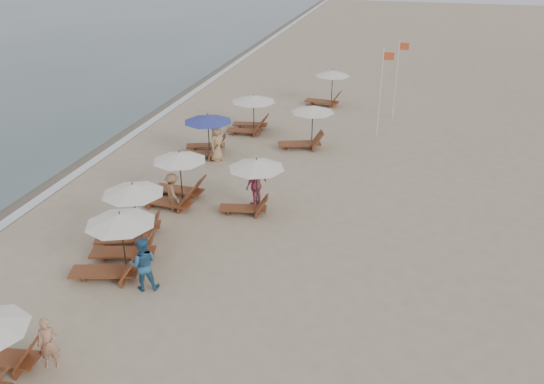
% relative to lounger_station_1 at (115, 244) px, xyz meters
% --- Properties ---
extents(ground, '(160.00, 160.00, 0.00)m').
position_rel_lounger_station_1_xyz_m(ground, '(5.32, -1.07, -1.00)').
color(ground, tan).
rests_on(ground, ground).
extents(wet_sand_band, '(3.20, 140.00, 0.01)m').
position_rel_lounger_station_1_xyz_m(wet_sand_band, '(-7.18, 8.93, -1.00)').
color(wet_sand_band, '#6B5E4C').
rests_on(wet_sand_band, ground).
extents(foam_line, '(0.50, 140.00, 0.02)m').
position_rel_lounger_station_1_xyz_m(foam_line, '(-5.88, 8.93, -0.99)').
color(foam_line, white).
rests_on(foam_line, ground).
extents(lounger_station_1, '(2.83, 2.57, 2.15)m').
position_rel_lounger_station_1_xyz_m(lounger_station_1, '(0.00, 0.00, 0.00)').
color(lounger_station_1, brown).
rests_on(lounger_station_1, ground).
extents(lounger_station_2, '(2.56, 2.33, 2.21)m').
position_rel_lounger_station_1_xyz_m(lounger_station_2, '(-0.51, 2.01, 0.13)').
color(lounger_station_2, brown).
rests_on(lounger_station_2, ground).
extents(lounger_station_3, '(2.69, 2.20, 2.25)m').
position_rel_lounger_station_1_xyz_m(lounger_station_3, '(-0.16, 5.19, 0.02)').
color(lounger_station_3, brown).
rests_on(lounger_station_3, ground).
extents(lounger_station_4, '(2.72, 2.45, 2.10)m').
position_rel_lounger_station_1_xyz_m(lounger_station_4, '(-0.91, 10.57, 0.10)').
color(lounger_station_4, brown).
rests_on(lounger_station_4, ground).
extents(lounger_station_5, '(2.70, 2.45, 2.11)m').
position_rel_lounger_station_1_xyz_m(lounger_station_5, '(0.30, 14.46, 0.12)').
color(lounger_station_5, brown).
rests_on(lounger_station_5, ground).
extents(inland_station_0, '(2.65, 2.24, 2.22)m').
position_rel_lounger_station_1_xyz_m(inland_station_0, '(3.13, 5.13, 0.41)').
color(inland_station_0, brown).
rests_on(inland_station_0, ground).
extents(inland_station_1, '(2.91, 2.32, 2.22)m').
position_rel_lounger_station_1_xyz_m(inland_station_1, '(3.79, 12.79, 0.27)').
color(inland_station_1, brown).
rests_on(inland_station_1, ground).
extents(inland_station_2, '(2.85, 2.24, 2.22)m').
position_rel_lounger_station_1_xyz_m(inland_station_2, '(3.58, 20.70, 0.28)').
color(inland_station_2, brown).
rests_on(inland_station_2, ground).
extents(beachgoer_near, '(0.64, 0.56, 1.49)m').
position_rel_lounger_station_1_xyz_m(beachgoer_near, '(0.57, -4.53, -0.26)').
color(beachgoer_near, tan).
rests_on(beachgoer_near, ground).
extents(beachgoer_mid_a, '(1.06, 0.95, 1.81)m').
position_rel_lounger_station_1_xyz_m(beachgoer_mid_a, '(1.35, -0.74, -0.10)').
color(beachgoer_mid_a, '#2D6089').
rests_on(beachgoer_mid_a, ground).
extents(beachgoer_mid_b, '(1.13, 1.14, 1.58)m').
position_rel_lounger_station_1_xyz_m(beachgoer_mid_b, '(0.01, 4.54, -0.21)').
color(beachgoer_mid_b, '#986D4D').
rests_on(beachgoer_mid_b, ground).
extents(beachgoer_far_a, '(0.93, 1.15, 1.83)m').
position_rel_lounger_station_1_xyz_m(beachgoer_far_a, '(3.14, 5.80, -0.09)').
color(beachgoer_far_a, '#B94A6E').
rests_on(beachgoer_far_a, ground).
extents(beachgoer_far_b, '(0.80, 1.01, 1.81)m').
position_rel_lounger_station_1_xyz_m(beachgoer_far_b, '(-0.08, 10.01, -0.10)').
color(beachgoer_far_b, tan).
rests_on(beachgoer_far_b, ground).
extents(flag_pole_near, '(0.59, 0.08, 4.79)m').
position_rel_lounger_station_1_xyz_m(flag_pole_near, '(7.25, 15.46, 1.64)').
color(flag_pole_near, silver).
rests_on(flag_pole_near, ground).
extents(flag_pole_far, '(0.60, 0.08, 4.65)m').
position_rel_lounger_station_1_xyz_m(flag_pole_far, '(7.89, 19.11, 1.57)').
color(flag_pole_far, silver).
rests_on(flag_pole_far, ground).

